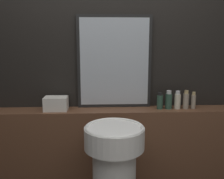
# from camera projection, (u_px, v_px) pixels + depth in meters

# --- Properties ---
(wall_back) EXTENTS (8.00, 0.06, 2.50)m
(wall_back) POSITION_uv_depth(u_px,v_px,m) (104.00, 65.00, 2.12)
(wall_back) COLOR black
(wall_back) RESTS_ON ground_plane
(vanity_counter) EXTENTS (2.39, 0.22, 0.89)m
(vanity_counter) POSITION_uv_depth(u_px,v_px,m) (105.00, 160.00, 2.13)
(vanity_counter) COLOR brown
(vanity_counter) RESTS_ON ground_plane
(mirror) EXTENTS (0.62, 0.03, 0.77)m
(mirror) POSITION_uv_depth(u_px,v_px,m) (114.00, 62.00, 2.07)
(mirror) COLOR black
(mirror) RESTS_ON vanity_counter
(towel_stack) EXTENTS (0.19, 0.13, 0.11)m
(towel_stack) POSITION_uv_depth(u_px,v_px,m) (56.00, 104.00, 2.02)
(towel_stack) COLOR silver
(towel_stack) RESTS_ON vanity_counter
(shampoo_bottle) EXTENTS (0.05, 0.05, 0.14)m
(shampoo_bottle) POSITION_uv_depth(u_px,v_px,m) (160.00, 101.00, 2.06)
(shampoo_bottle) COLOR #2D4C3D
(shampoo_bottle) RESTS_ON vanity_counter
(conditioner_bottle) EXTENTS (0.05, 0.05, 0.15)m
(conditioner_bottle) POSITION_uv_depth(u_px,v_px,m) (169.00, 100.00, 2.06)
(conditioner_bottle) COLOR #2D4C3D
(conditioner_bottle) RESTS_ON vanity_counter
(lotion_bottle) EXTENTS (0.05, 0.05, 0.15)m
(lotion_bottle) POSITION_uv_depth(u_px,v_px,m) (178.00, 101.00, 2.06)
(lotion_bottle) COLOR beige
(lotion_bottle) RESTS_ON vanity_counter
(body_wash_bottle) EXTENTS (0.05, 0.05, 0.15)m
(body_wash_bottle) POSITION_uv_depth(u_px,v_px,m) (186.00, 100.00, 2.07)
(body_wash_bottle) COLOR gray
(body_wash_bottle) RESTS_ON vanity_counter
(hand_soap_bottle) EXTENTS (0.04, 0.04, 0.14)m
(hand_soap_bottle) POSITION_uv_depth(u_px,v_px,m) (193.00, 101.00, 2.07)
(hand_soap_bottle) COLOR gray
(hand_soap_bottle) RESTS_ON vanity_counter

